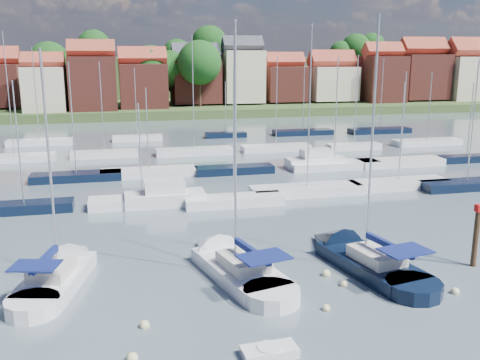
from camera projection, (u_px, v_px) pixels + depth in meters
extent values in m
plane|color=#43545B|center=(192.00, 160.00, 67.47)|extent=(260.00, 260.00, 0.00)
cube|color=silver|center=(56.00, 282.00, 30.79)|extent=(4.40, 7.27, 1.20)
cone|color=silver|center=(79.00, 255.00, 34.92)|extent=(3.55, 3.89, 2.83)
cylinder|color=silver|center=(33.00, 309.00, 27.49)|extent=(3.43, 3.43, 1.20)
cube|color=beige|center=(52.00, 270.00, 30.11)|extent=(2.61, 3.23, 0.70)
cylinder|color=#B2B2B7|center=(49.00, 163.00, 29.67)|extent=(0.14, 0.14, 12.57)
cylinder|color=#B2B2B7|center=(44.00, 262.00, 29.00)|extent=(1.02, 3.68, 0.10)
cube|color=navy|center=(44.00, 259.00, 28.97)|extent=(1.17, 3.55, 0.35)
cube|color=navy|center=(35.00, 266.00, 27.74)|extent=(2.75, 2.23, 0.08)
cube|color=silver|center=(240.00, 273.00, 31.99)|extent=(4.88, 8.12, 1.20)
cone|color=silver|center=(208.00, 248.00, 36.11)|extent=(3.95, 4.34, 3.16)
cylinder|color=silver|center=(271.00, 299.00, 28.69)|extent=(3.82, 3.82, 1.20)
cube|color=beige|center=(244.00, 262.00, 31.31)|extent=(2.90, 3.60, 0.70)
cylinder|color=#B2B2B7|center=(235.00, 147.00, 30.69)|extent=(0.14, 0.14, 14.06)
cylinder|color=#B2B2B7|center=(252.00, 254.00, 30.20)|extent=(1.10, 4.12, 0.10)
cube|color=navy|center=(252.00, 251.00, 30.17)|extent=(1.24, 3.96, 0.35)
cube|color=navy|center=(264.00, 257.00, 28.94)|extent=(3.06, 2.48, 0.08)
cube|color=black|center=(370.00, 267.00, 32.98)|extent=(4.57, 8.09, 1.20)
cone|color=black|center=(328.00, 243.00, 37.22)|extent=(3.82, 4.24, 3.18)
cylinder|color=black|center=(413.00, 291.00, 29.59)|extent=(3.72, 3.72, 1.20)
cube|color=beige|center=(377.00, 255.00, 32.29)|extent=(2.79, 3.54, 0.70)
cylinder|color=#B2B2B7|center=(372.00, 140.00, 31.65)|extent=(0.14, 0.14, 14.44)
cylinder|color=#B2B2B7|center=(389.00, 248.00, 31.16)|extent=(0.90, 4.18, 0.10)
cube|color=navy|center=(389.00, 245.00, 31.12)|extent=(1.06, 4.01, 0.35)
cube|color=navy|center=(405.00, 251.00, 29.86)|extent=(3.01, 2.38, 0.08)
cube|color=silver|center=(269.00, 352.00, 23.67)|extent=(2.54, 1.27, 0.49)
cylinder|color=silver|center=(269.00, 350.00, 23.64)|extent=(1.15, 1.15, 0.31)
cylinder|color=#4C331E|center=(474.00, 255.00, 33.61)|extent=(0.36, 0.36, 6.01)
cube|color=red|center=(479.00, 208.00, 32.90)|extent=(0.40, 0.40, 0.44)
sphere|color=beige|center=(132.00, 360.00, 23.38)|extent=(0.52, 0.52, 0.52)
sphere|color=beige|center=(145.00, 327.00, 26.21)|extent=(0.52, 0.52, 0.52)
sphere|color=beige|center=(326.00, 310.00, 27.95)|extent=(0.43, 0.43, 0.43)
sphere|color=#D85914|center=(354.00, 252.00, 36.11)|extent=(0.50, 0.50, 0.50)
sphere|color=beige|center=(455.00, 293.00, 29.91)|extent=(0.49, 0.49, 0.49)
sphere|color=beige|center=(344.00, 286.00, 30.85)|extent=(0.45, 0.45, 0.45)
sphere|color=beige|center=(326.00, 276.00, 32.30)|extent=(0.54, 0.54, 0.54)
cube|color=black|center=(24.00, 208.00, 45.17)|extent=(8.01, 2.24, 1.00)
cylinder|color=#B2B2B7|center=(18.00, 143.00, 43.88)|extent=(0.12, 0.12, 10.16)
cube|color=silver|center=(143.00, 202.00, 47.02)|extent=(9.22, 2.58, 1.00)
cylinder|color=#B2B2B7|center=(140.00, 151.00, 45.96)|extent=(0.12, 0.12, 8.18)
cube|color=silver|center=(234.00, 201.00, 47.25)|extent=(8.78, 2.46, 1.00)
cylinder|color=#B2B2B7|center=(234.00, 134.00, 45.87)|extent=(0.12, 0.12, 11.06)
cube|color=silver|center=(307.00, 191.00, 50.88)|extent=(10.79, 3.02, 1.00)
cylinder|color=#B2B2B7|center=(310.00, 107.00, 49.06)|extent=(0.12, 0.12, 14.87)
cube|color=silver|center=(398.00, 185.00, 53.38)|extent=(10.13, 2.84, 1.00)
cylinder|color=#B2B2B7|center=(402.00, 132.00, 52.16)|extent=(0.12, 0.12, 9.59)
cube|color=black|center=(467.00, 185.00, 53.00)|extent=(9.52, 2.67, 1.00)
cylinder|color=#B2B2B7|center=(473.00, 121.00, 51.53)|extent=(0.12, 0.12, 11.77)
cube|color=silver|center=(165.00, 200.00, 47.23)|extent=(7.00, 2.60, 1.40)
cube|color=silver|center=(165.00, 188.00, 46.97)|extent=(3.50, 2.20, 1.30)
cube|color=black|center=(77.00, 177.00, 56.47)|extent=(9.30, 2.60, 1.00)
cylinder|color=#B2B2B7|center=(72.00, 118.00, 55.04)|extent=(0.12, 0.12, 11.48)
cube|color=silver|center=(149.00, 173.00, 58.50)|extent=(10.40, 2.91, 1.00)
cylinder|color=#B2B2B7|center=(147.00, 129.00, 57.38)|extent=(0.12, 0.12, 8.77)
cube|color=black|center=(234.00, 170.00, 59.89)|extent=(8.80, 2.46, 1.00)
cylinder|color=#B2B2B7|center=(234.00, 102.00, 58.13)|extent=(0.12, 0.12, 14.33)
cube|color=silver|center=(334.00, 166.00, 62.41)|extent=(10.73, 3.00, 1.00)
cylinder|color=#B2B2B7|center=(336.00, 109.00, 60.90)|extent=(0.12, 0.12, 12.14)
cube|color=silver|center=(400.00, 163.00, 64.09)|extent=(10.48, 2.93, 1.00)
cylinder|color=#B2B2B7|center=(403.00, 116.00, 62.79)|extent=(0.12, 0.12, 10.28)
cube|color=black|center=(466.00, 159.00, 66.20)|extent=(6.84, 1.91, 1.00)
cylinder|color=#B2B2B7|center=(470.00, 120.00, 65.07)|extent=(0.12, 0.12, 8.82)
cube|color=silver|center=(316.00, 164.00, 62.74)|extent=(7.00, 2.60, 1.40)
cube|color=silver|center=(316.00, 155.00, 62.49)|extent=(3.50, 2.20, 1.30)
cube|color=silver|center=(15.00, 159.00, 66.58)|extent=(9.71, 2.72, 1.00)
cylinder|color=#B2B2B7|center=(8.00, 94.00, 64.76)|extent=(0.12, 0.12, 14.88)
cube|color=silver|center=(105.00, 155.00, 69.27)|extent=(8.49, 2.38, 1.00)
cylinder|color=#B2B2B7|center=(102.00, 107.00, 67.85)|extent=(0.12, 0.12, 11.31)
cube|color=silver|center=(194.00, 152.00, 71.14)|extent=(10.16, 2.85, 1.00)
cylinder|color=#B2B2B7|center=(193.00, 93.00, 69.35)|extent=(0.12, 0.12, 14.59)
cube|color=silver|center=(276.00, 148.00, 73.77)|extent=(9.53, 2.67, 1.00)
cylinder|color=#B2B2B7|center=(277.00, 101.00, 72.28)|extent=(0.12, 0.12, 11.91)
cube|color=silver|center=(354.00, 147.00, 74.88)|extent=(7.62, 2.13, 1.00)
cylinder|color=#B2B2B7|center=(356.00, 100.00, 73.37)|extent=(0.12, 0.12, 12.13)
cube|color=silver|center=(427.00, 143.00, 78.57)|extent=(10.17, 2.85, 1.00)
cylinder|color=#B2B2B7|center=(430.00, 106.00, 77.33)|extent=(0.12, 0.12, 9.73)
cube|color=silver|center=(40.00, 143.00, 78.61)|extent=(9.24, 2.59, 1.00)
cylinder|color=#B2B2B7|center=(36.00, 94.00, 76.98)|extent=(0.12, 0.12, 13.17)
cube|color=silver|center=(137.00, 138.00, 82.44)|extent=(7.57, 2.12, 1.00)
cylinder|color=#B2B2B7|center=(136.00, 102.00, 81.15)|extent=(0.12, 0.12, 10.24)
cube|color=black|center=(226.00, 135.00, 85.69)|extent=(6.58, 1.84, 1.00)
cylinder|color=#B2B2B7|center=(226.00, 107.00, 84.65)|extent=(0.12, 0.12, 8.01)
cube|color=black|center=(303.00, 133.00, 88.51)|extent=(9.92, 2.78, 1.00)
cylinder|color=#B2B2B7|center=(304.00, 96.00, 87.14)|extent=(0.12, 0.12, 10.92)
cube|color=black|center=(379.00, 131.00, 90.47)|extent=(10.55, 2.95, 1.00)
cylinder|color=#B2B2B7|center=(382.00, 94.00, 89.03)|extent=(0.12, 0.12, 11.51)
cube|color=#46542A|center=(151.00, 104.00, 140.38)|extent=(200.00, 70.00, 3.00)
cube|color=#46542A|center=(145.00, 81.00, 163.00)|extent=(200.00, 60.00, 14.00)
cube|color=beige|center=(45.00, 90.00, 107.49)|extent=(8.09, 8.80, 8.96)
cube|color=#9A3C2C|center=(43.00, 62.00, 106.24)|extent=(8.25, 4.00, 4.00)
cube|color=brown|center=(93.00, 84.00, 110.22)|extent=(9.36, 10.17, 10.97)
cube|color=#9A3C2C|center=(91.00, 51.00, 108.70)|extent=(9.54, 4.63, 4.63)
cube|color=brown|center=(143.00, 86.00, 114.30)|extent=(9.90, 8.56, 9.42)
cube|color=#9A3C2C|center=(142.00, 58.00, 112.94)|extent=(10.10, 4.90, 4.90)
cube|color=brown|center=(196.00, 82.00, 121.57)|extent=(10.59, 8.93, 9.49)
cube|color=#383A42|center=(196.00, 54.00, 120.18)|extent=(10.80, 5.24, 5.24)
cube|color=beige|center=(242.00, 76.00, 122.86)|extent=(9.01, 8.61, 11.65)
cube|color=#383A42|center=(242.00, 45.00, 121.27)|extent=(9.19, 4.46, 4.46)
cube|color=brown|center=(284.00, 84.00, 126.73)|extent=(9.10, 9.34, 8.00)
cube|color=#9A3C2C|center=(284.00, 62.00, 125.55)|extent=(9.28, 4.50, 4.50)
cube|color=beige|center=(331.00, 83.00, 128.96)|extent=(10.86, 9.59, 7.88)
cube|color=#9A3C2C|center=(332.00, 61.00, 127.75)|extent=(11.07, 5.37, 5.37)
cube|color=brown|center=(381.00, 79.00, 128.82)|extent=(9.18, 9.96, 10.97)
cube|color=#9A3C2C|center=(383.00, 51.00, 127.30)|extent=(9.36, 4.54, 4.54)
cube|color=brown|center=(421.00, 77.00, 132.45)|extent=(11.39, 9.67, 10.76)
cube|color=#9A3C2C|center=(423.00, 49.00, 130.89)|extent=(11.62, 5.64, 5.64)
cube|color=beige|center=(471.00, 79.00, 133.65)|extent=(12.95, 8.52, 10.80)
cube|color=#9A3C2C|center=(474.00, 50.00, 132.04)|extent=(13.21, 6.41, 6.41)
cylinder|color=#382619|center=(355.00, 71.00, 149.62)|extent=(0.50, 0.50, 4.47)
sphere|color=#194816|center=(356.00, 48.00, 148.22)|extent=(8.18, 8.18, 8.18)
cylinder|color=#382619|center=(172.00, 96.00, 120.36)|extent=(0.50, 0.50, 4.46)
sphere|color=#194816|center=(171.00, 69.00, 118.97)|extent=(8.15, 8.15, 8.15)
cylinder|color=#382619|center=(210.00, 72.00, 138.69)|extent=(0.50, 0.50, 5.15)
sphere|color=#194816|center=(209.00, 44.00, 137.09)|extent=(9.41, 9.41, 9.41)
cylinder|color=#382619|center=(96.00, 72.00, 134.81)|extent=(0.50, 0.50, 4.56)
sphere|color=#194816|center=(94.00, 47.00, 133.39)|extent=(8.34, 8.34, 8.34)
cylinder|color=#382619|center=(52.00, 94.00, 123.22)|extent=(0.50, 0.50, 5.15)
sphere|color=#194816|center=(49.00, 63.00, 121.61)|extent=(9.42, 9.42, 9.42)
cylinder|color=#382619|center=(210.00, 94.00, 131.04)|extent=(0.50, 0.50, 3.77)
sphere|color=#194816|center=(210.00, 73.00, 129.86)|extent=(6.89, 6.89, 6.89)
cylinder|color=#382619|center=(200.00, 96.00, 116.78)|extent=(0.50, 0.50, 5.21)
sphere|color=#194816|center=(199.00, 62.00, 115.15)|extent=(9.53, 9.53, 9.53)
cylinder|color=#382619|center=(395.00, 93.00, 138.84)|extent=(0.50, 0.50, 2.97)
sphere|color=#194816|center=(396.00, 78.00, 137.91)|extent=(5.44, 5.44, 5.44)
cylinder|color=#382619|center=(152.00, 96.00, 117.24)|extent=(0.50, 0.50, 4.84)
sphere|color=#194816|center=(151.00, 66.00, 115.73)|extent=(8.85, 8.85, 8.85)
cylinder|color=#382619|center=(341.00, 72.00, 148.99)|extent=(0.50, 0.50, 3.72)
sphere|color=#194816|center=(341.00, 53.00, 147.83)|extent=(6.80, 6.80, 6.80)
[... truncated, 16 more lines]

